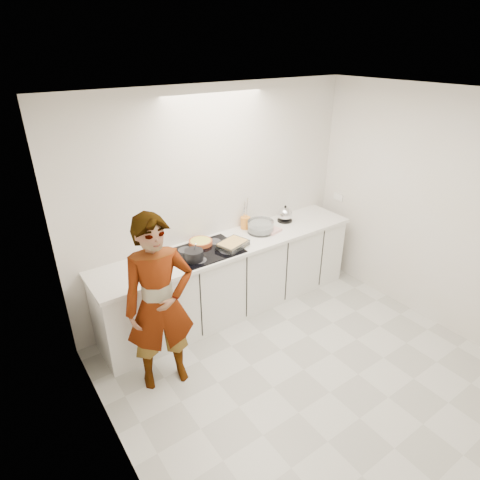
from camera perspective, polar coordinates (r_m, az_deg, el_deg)
floor at (r=4.30m, az=9.07°, el=-17.75°), size 3.60×3.20×0.00m
ceiling at (r=3.13m, az=12.60°, el=19.04°), size 3.60×3.20×0.00m
wall_back at (r=4.66m, az=-3.40°, el=5.37°), size 3.60×0.00×2.60m
wall_left at (r=2.73m, az=-18.09°, el=-12.76°), size 0.00×3.20×2.60m
wall_right at (r=4.89m, az=25.53°, el=3.74°), size 0.02×3.20×2.60m
base_cabinets at (r=4.81m, az=-1.09°, el=-5.43°), size 3.20×0.58×0.87m
countertop at (r=4.58m, az=-1.14°, el=-0.59°), size 3.24×0.64×0.04m
hob at (r=4.39m, az=-4.78°, el=-1.56°), size 0.72×0.54×0.01m
tart_dish at (r=4.52m, az=-5.63°, el=-0.28°), size 0.30×0.30×0.04m
saucepan at (r=4.19m, az=-6.59°, el=-2.16°), size 0.23×0.23×0.19m
baking_dish at (r=4.43m, az=-1.07°, el=-0.60°), size 0.38×0.33×0.06m
mixing_bowl at (r=4.80m, az=2.95°, el=1.84°), size 0.36×0.36×0.15m
tea_towel at (r=4.84m, az=4.68°, el=1.35°), size 0.23×0.19×0.03m
kettle at (r=5.12m, az=6.42°, el=3.61°), size 0.25×0.25×0.22m
utensil_crock at (r=4.90m, az=0.77°, el=2.48°), size 0.15×0.15×0.15m
cook at (r=3.69m, az=-11.37°, el=-8.99°), size 0.71×0.54×1.73m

